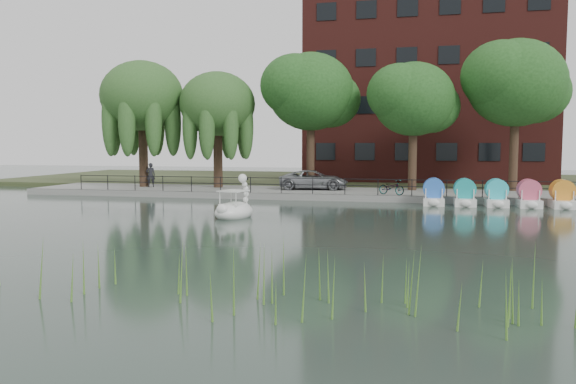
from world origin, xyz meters
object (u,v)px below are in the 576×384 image
(bicycle, at_px, (392,187))
(pedestrian, at_px, (151,173))
(swan_boat, at_px, (235,208))
(minivan, at_px, (314,178))

(bicycle, xyz_separation_m, pedestrian, (-17.11, 2.52, 0.49))
(pedestrian, relative_size, swan_boat, 0.73)
(minivan, distance_m, pedestrian, 11.79)
(minivan, height_order, bicycle, minivan)
(pedestrian, distance_m, swan_boat, 15.55)
(minivan, xyz_separation_m, bicycle, (5.33, -2.95, -0.25))
(pedestrian, bearing_deg, minivan, 154.45)
(bicycle, distance_m, pedestrian, 17.30)
(minivan, xyz_separation_m, swan_boat, (-1.66, -12.20, -0.70))
(minivan, relative_size, swan_boat, 2.00)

